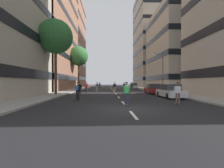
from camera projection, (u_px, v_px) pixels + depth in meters
name	position (u px, v px, depth m)	size (l,w,h in m)	color
ground_plane	(113.00, 90.00, 35.96)	(152.58, 152.58, 0.00)	black
sidewalk_left	(77.00, 89.00, 38.82)	(3.10, 69.93, 0.14)	#9E9991
sidewalk_right	(146.00, 89.00, 39.44)	(3.10, 69.93, 0.14)	#9E9991
lane_markings	(113.00, 90.00, 36.03)	(0.16, 57.20, 0.01)	silver
building_left_mid	(34.00, 9.00, 36.42)	(16.14, 23.86, 36.76)	#9E6B51
building_left_far	(60.00, 44.00, 57.60)	(16.14, 18.61, 30.98)	#9E6B51
building_right_mid	(188.00, 50.00, 37.85)	(16.14, 16.80, 18.41)	#BCB29E
building_right_far	(159.00, 41.00, 58.91)	(16.14, 18.81, 33.61)	#BCB29E
parked_car_near	(170.00, 92.00, 17.80)	(1.82, 4.40, 1.52)	silver
parked_car_mid	(133.00, 86.00, 41.87)	(1.82, 4.40, 1.52)	silver
parked_car_far	(153.00, 89.00, 24.15)	(1.82, 4.40, 1.52)	maroon
street_tree_near	(56.00, 37.00, 21.99)	(4.71, 4.71, 10.24)	#4C3823
street_tree_mid	(78.00, 56.00, 40.24)	(4.87, 4.87, 10.64)	#4C3823
streetlamp_right	(161.00, 68.00, 26.93)	(2.13, 0.30, 6.50)	#3F3F44
skater_0	(100.00, 85.00, 44.88)	(0.55, 0.92, 1.78)	brown
skater_1	(78.00, 90.00, 15.17)	(0.57, 0.92, 1.78)	brown
skater_2	(80.00, 88.00, 21.72)	(0.56, 0.92, 1.78)	brown
skater_3	(87.00, 87.00, 26.74)	(0.55, 0.92, 1.78)	brown
skater_4	(124.00, 85.00, 39.21)	(0.57, 0.92, 1.78)	brown
skater_5	(127.00, 92.00, 12.35)	(0.55, 0.91, 1.78)	brown
skater_6	(132.00, 86.00, 28.68)	(0.55, 0.91, 1.78)	brown
skater_7	(97.00, 86.00, 29.24)	(0.57, 0.92, 1.78)	brown
skater_8	(115.00, 86.00, 28.86)	(0.57, 0.92, 1.78)	brown
skater_9	(178.00, 92.00, 12.57)	(0.56, 0.92, 1.78)	brown
skater_10	(86.00, 86.00, 30.02)	(0.54, 0.91, 1.78)	brown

